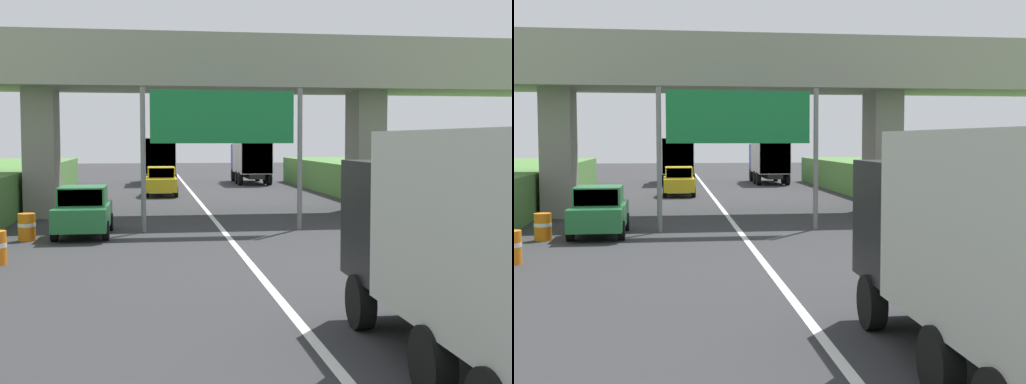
# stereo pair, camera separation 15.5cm
# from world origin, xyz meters

# --- Properties ---
(lane_centre_stripe) EXTENTS (0.20, 89.08, 0.01)m
(lane_centre_stripe) POSITION_xyz_m (0.00, 24.54, 0.00)
(lane_centre_stripe) COLOR white
(lane_centre_stripe) RESTS_ON ground
(overpass_bridge) EXTENTS (40.00, 4.80, 7.68)m
(overpass_bridge) POSITION_xyz_m (0.00, 30.67, 5.78)
(overpass_bridge) COLOR gray
(overpass_bridge) RESTS_ON ground
(overhead_highway_sign) EXTENTS (5.88, 0.18, 5.18)m
(overhead_highway_sign) POSITION_xyz_m (0.00, 24.85, 3.81)
(overhead_highway_sign) COLOR slate
(overhead_highway_sign) RESTS_ON ground
(truck_red) EXTENTS (2.44, 7.30, 3.44)m
(truck_red) POSITION_xyz_m (-1.85, 53.27, 1.93)
(truck_red) COLOR black
(truck_red) RESTS_ON ground
(truck_black) EXTENTS (2.44, 7.30, 3.44)m
(truck_black) POSITION_xyz_m (1.95, 8.34, 1.93)
(truck_black) COLOR black
(truck_black) RESTS_ON ground
(truck_blue) EXTENTS (2.44, 7.30, 3.44)m
(truck_blue) POSITION_xyz_m (5.00, 52.46, 1.93)
(truck_blue) COLOR black
(truck_blue) RESTS_ON ground
(car_green) EXTENTS (1.86, 4.10, 1.72)m
(car_green) POSITION_xyz_m (-4.90, 24.18, 0.86)
(car_green) COLOR #236B38
(car_green) RESTS_ON ground
(car_yellow) EXTENTS (1.86, 4.10, 1.72)m
(car_yellow) POSITION_xyz_m (-1.93, 41.28, 0.86)
(car_yellow) COLOR gold
(car_yellow) RESTS_ON ground
(construction_barrel_4) EXTENTS (0.57, 0.57, 0.90)m
(construction_barrel_4) POSITION_xyz_m (-6.64, 23.26, 0.46)
(construction_barrel_4) COLOR orange
(construction_barrel_4) RESTS_ON ground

